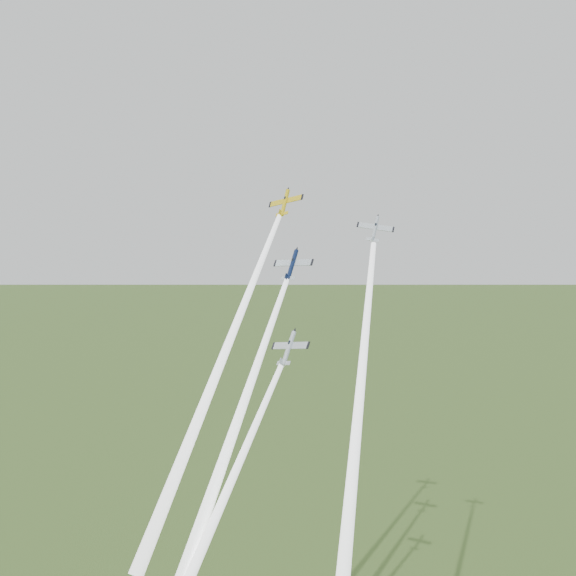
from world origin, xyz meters
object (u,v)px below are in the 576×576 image
(plane_silver_low, at_px, (289,348))
(plane_silver_right, at_px, (375,229))
(plane_navy, at_px, (292,265))
(plane_yellow, at_px, (285,202))

(plane_silver_low, bearing_deg, plane_silver_right, 63.11)
(plane_navy, bearing_deg, plane_yellow, 130.05)
(plane_navy, relative_size, plane_silver_low, 1.02)
(plane_silver_right, bearing_deg, plane_yellow, 153.90)
(plane_silver_low, bearing_deg, plane_navy, 126.05)
(plane_silver_right, distance_m, plane_silver_low, 26.48)
(plane_yellow, distance_m, plane_navy, 13.93)
(plane_yellow, bearing_deg, plane_navy, -47.52)
(plane_navy, bearing_deg, plane_silver_right, 8.39)
(plane_yellow, height_order, plane_silver_right, plane_yellow)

